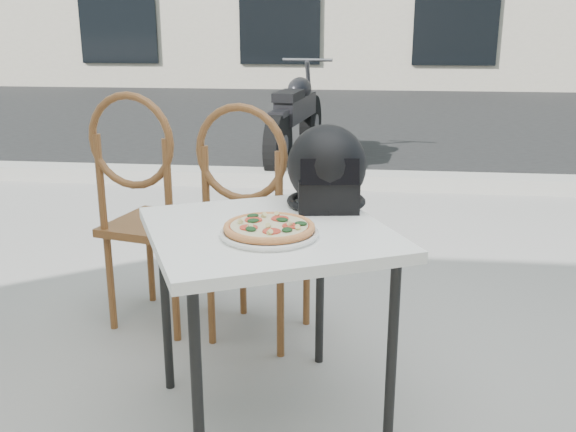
# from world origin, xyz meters

# --- Properties ---
(ground) EXTENTS (80.00, 80.00, 0.00)m
(ground) POSITION_xyz_m (0.00, 0.00, 0.00)
(ground) COLOR #9A9792
(ground) RESTS_ON ground
(street_asphalt) EXTENTS (30.00, 8.00, 0.00)m
(street_asphalt) POSITION_xyz_m (0.00, 7.00, 0.00)
(street_asphalt) COLOR black
(street_asphalt) RESTS_ON ground
(curb) EXTENTS (30.00, 0.25, 0.12)m
(curb) POSITION_xyz_m (0.00, 3.00, 0.06)
(curb) COLOR #A5A39B
(curb) RESTS_ON ground
(cafe_table_main) EXTENTS (0.94, 0.94, 0.67)m
(cafe_table_main) POSITION_xyz_m (-0.35, -0.23, 0.61)
(cafe_table_main) COLOR white
(cafe_table_main) RESTS_ON ground
(plate) EXTENTS (0.30, 0.30, 0.02)m
(plate) POSITION_xyz_m (-0.33, -0.32, 0.68)
(plate) COLOR white
(plate) RESTS_ON cafe_table_main
(pizza) EXTENTS (0.34, 0.34, 0.03)m
(pizza) POSITION_xyz_m (-0.33, -0.32, 0.70)
(pizza) COLOR #E59353
(pizza) RESTS_ON plate
(helmet) EXTENTS (0.31, 0.32, 0.28)m
(helmet) POSITION_xyz_m (-0.18, 0.04, 0.80)
(helmet) COLOR black
(helmet) RESTS_ON cafe_table_main
(cafe_chair_main) EXTENTS (0.47, 0.47, 1.00)m
(cafe_chair_main) POSITION_xyz_m (-0.49, 0.30, 0.56)
(cafe_chair_main) COLOR brown
(cafe_chair_main) RESTS_ON ground
(cafe_chair_side) EXTENTS (0.48, 0.48, 1.03)m
(cafe_chair_side) POSITION_xyz_m (-0.94, 0.39, 0.57)
(cafe_chair_side) COLOR brown
(cafe_chair_side) RESTS_ON ground
(motorcycle) EXTENTS (0.50, 1.91, 0.95)m
(motorcycle) POSITION_xyz_m (-0.67, 3.87, 0.42)
(motorcycle) COLOR black
(motorcycle) RESTS_ON street_asphalt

